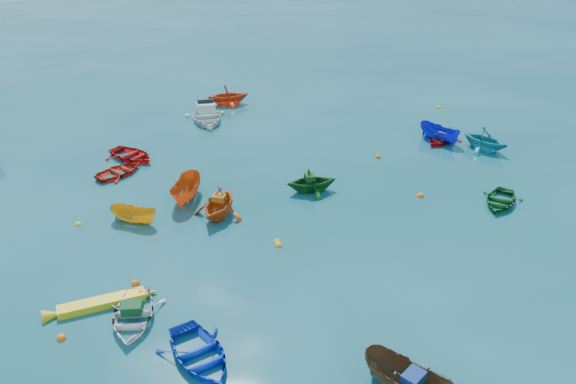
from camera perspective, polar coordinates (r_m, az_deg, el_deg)
name	(u,v)px	position (r m, az deg, el deg)	size (l,w,h in m)	color
ground	(334,248)	(25.09, 4.65, -5.65)	(160.00, 160.00, 0.00)	#0B4851
dinghy_blue_sw	(200,359)	(19.87, -8.95, -16.46)	(2.34, 3.28, 0.68)	#1038CA
dinghy_white_near	(133,321)	(21.85, -15.45, -12.48)	(2.23, 3.11, 0.65)	silver
dinghy_orange_w	(220,215)	(27.67, -6.97, -2.34)	(2.53, 2.94, 1.55)	#CD5113
sampan_yellow_mid	(135,222)	(27.89, -15.30, -2.95)	(0.93, 2.46, 0.95)	orange
dinghy_green_e	(499,204)	(30.42, 20.66, -1.13)	(2.04, 2.86, 0.59)	#14561E
dinghy_cyan_se	(483,149)	(36.83, 19.22, 4.12)	(2.53, 2.94, 1.55)	teal
dinghy_red_nw	(120,174)	(32.94, -16.71, 1.74)	(1.98, 2.76, 0.57)	red
sampan_orange_n	(187,199)	(29.37, -10.19, -0.72)	(1.19, 3.16, 1.22)	#E15615
dinghy_green_n	(311,191)	(29.72, 2.39, 0.08)	(2.26, 2.62, 1.38)	#13511B
dinghy_red_ne	(441,142)	(37.17, 15.29, 4.92)	(1.94, 2.72, 0.56)	#9D0D11
sampan_blue_far	(438,140)	(37.37, 15.04, 5.08)	(1.13, 3.01, 1.16)	#1119D8
dinghy_red_far	(132,159)	(34.76, -15.56, 3.28)	(2.27, 3.18, 0.66)	red
dinghy_orange_far	(228,104)	(43.07, -6.07, 8.86)	(2.60, 3.02, 1.59)	red
kayak_yellow	(103,306)	(22.86, -18.33, -10.93)	(0.58, 3.91, 0.39)	yellow
motorboat_white	(207,121)	(39.86, -8.24, 7.17)	(2.94, 4.11, 1.45)	white
tarp_green_a	(132,308)	(21.62, -15.57, -11.29)	(0.73, 0.56, 0.36)	#124822
tarp_blue_a	(413,378)	(18.38, 12.63, -17.94)	(0.70, 0.53, 0.34)	navy
tarp_orange_a	(219,198)	(27.27, -7.04, -0.61)	(0.61, 0.46, 0.30)	#C15E13
tarp_green_b	(310,177)	(29.31, 2.23, 1.52)	(0.64, 0.48, 0.31)	#114417
tarp_orange_b	(441,136)	(36.92, 15.29, 5.52)	(0.68, 0.51, 0.33)	#D85A16
buoy_or_a	(62,338)	(21.89, -22.01, -13.63)	(0.35, 0.35, 0.35)	orange
buoy_ye_a	(277,242)	(25.36, -1.08, -5.15)	(0.32, 0.32, 0.32)	gold
buoy_or_c	(136,284)	(23.64, -15.22, -9.01)	(0.35, 0.35, 0.35)	#E4560C
buoy_ye_c	(278,246)	(25.13, -0.99, -5.48)	(0.35, 0.35, 0.35)	yellow
buoy_or_d	(420,196)	(29.98, 13.29, -0.44)	(0.38, 0.38, 0.38)	orange
buoy_ye_d	(79,225)	(28.48, -20.51, -3.12)	(0.30, 0.30, 0.30)	yellow
buoy_or_e	(378,158)	(34.06, 9.12, 3.48)	(0.36, 0.36, 0.36)	orange
buoy_ye_e	(439,108)	(43.44, 15.06, 8.22)	(0.37, 0.37, 0.37)	gold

